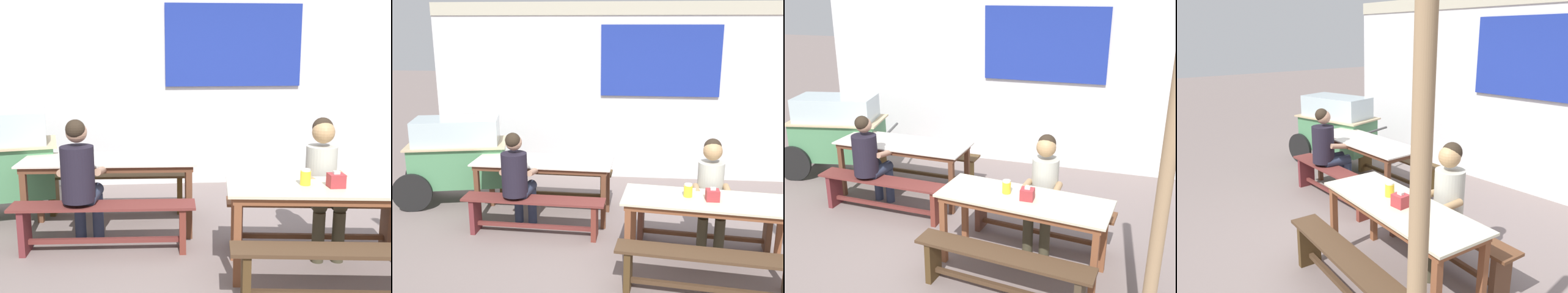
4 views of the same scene
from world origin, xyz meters
The scene contains 13 objects.
ground_plane centered at (0.00, 0.00, 0.00)m, with size 40.00×40.00×0.00m, color slate.
backdrop_wall centered at (0.01, 2.73, 1.47)m, with size 6.54×0.23×2.80m.
dining_table_far centered at (-1.17, 0.95, 0.69)m, with size 1.79×0.71×0.77m.
dining_table_near centered at (0.71, -0.21, 0.68)m, with size 1.74×0.80×0.77m.
bench_far_back centered at (-1.15, 1.51, 0.31)m, with size 1.69×0.34×0.46m.
bench_far_front centered at (-1.19, 0.40, 0.31)m, with size 1.71×0.35×0.46m.
bench_near_back centered at (0.78, 0.34, 0.31)m, with size 1.66×0.45×0.46m.
bench_near_front centered at (0.65, -0.76, 0.31)m, with size 1.68×0.45×0.46m.
food_cart centered at (-2.50, 1.40, 0.70)m, with size 1.79×1.05×1.20m.
person_left_back_turned centered at (-1.40, 0.48, 0.71)m, with size 0.44×0.55×1.26m.
person_right_near_table centered at (0.82, 0.26, 0.72)m, with size 0.41×0.52×1.26m.
tissue_box centered at (0.76, -0.24, 0.83)m, with size 0.13×0.12×0.13m.
condiment_jar centered at (0.53, -0.15, 0.83)m, with size 0.09×0.09×0.13m.
Camera 2 is at (-0.06, -4.54, 2.44)m, focal length 41.81 mm.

